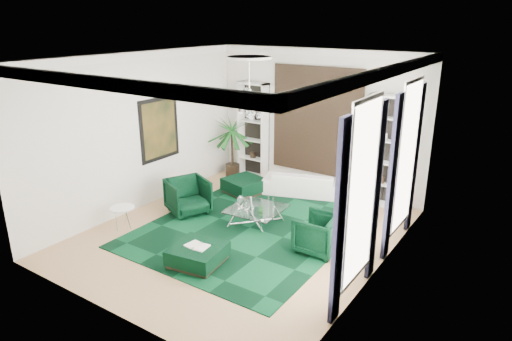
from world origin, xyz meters
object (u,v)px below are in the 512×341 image
Objects in this scene: sofa at (304,183)px; ottoman_front at (198,255)px; armchair_left at (188,196)px; side_table at (123,218)px; palm at (232,139)px; armchair_right at (318,234)px; coffee_table at (256,216)px; ottoman_side at (244,186)px.

ottoman_front is at bearing 71.80° from sofa.
side_table is (-0.60, -1.50, -0.17)m from armchair_left.
palm is at bearing 119.05° from ottoman_front.
sofa is 3.18m from armchair_right.
armchair_right is 0.74× the size of coffee_table.
palm is (-4.20, 2.75, 0.76)m from armchair_right.
armchair_right is 0.91× the size of ottoman_front.
armchair_left is 1.86m from ottoman_side.
ottoman_front is (1.40, -3.55, -0.02)m from ottoman_side.
sofa reaches higher than ottoman_side.
ottoman_side is at bearing 12.23° from armchair_left.
armchair_right is at bearing -30.14° from ottoman_side.
sofa is 2.30m from coffee_table.
ottoman_side is (-1.35, -0.85, -0.10)m from sofa.
ottoman_side is 1.77× the size of side_table.
coffee_table is at bearing 91.36° from ottoman_front.
coffee_table is at bearing 38.21° from side_table.
armchair_left is 2.52m from ottoman_front.
ottoman_front is at bearing -5.95° from side_table.
palm is at bearing -124.33° from armchair_right.
armchair_left reaches higher than ottoman_front.
armchair_right is 4.37m from side_table.
armchair_right is 1.62× the size of side_table.
ottoman_side is at bearing 73.14° from side_table.
armchair_right is at bearing 45.83° from ottoman_front.
armchair_right is at bearing -33.22° from palm.
coffee_table is at bearing 71.15° from sofa.
ottoman_front is 0.41× the size of palm.
coffee_table is 3.56m from palm.
ottoman_side is at bearing 111.52° from ottoman_front.
side_table reaches higher than coffee_table.
ottoman_side is at bearing -40.82° from palm.
ottoman_side is (0.40, 1.80, -0.22)m from armchair_left.
sofa is 2.59m from palm.
palm is (-0.10, 4.25, 0.90)m from side_table.
coffee_table is 0.51× the size of palm.
ottoman_front is at bearing -109.44° from armchair_left.
side_table reaches higher than ottoman_front.
palm is at bearing -21.19° from sofa.
coffee_table is (-1.75, 0.35, -0.19)m from armchair_right.
ottoman_front is (0.05, -4.40, -0.12)m from sofa.
side_table is at bearing -177.05° from armchair_left.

